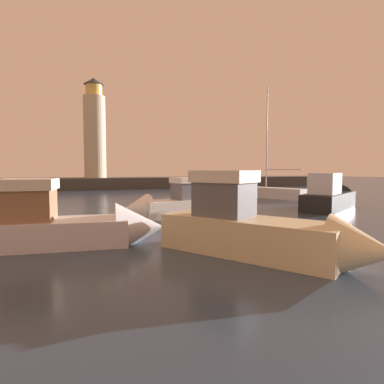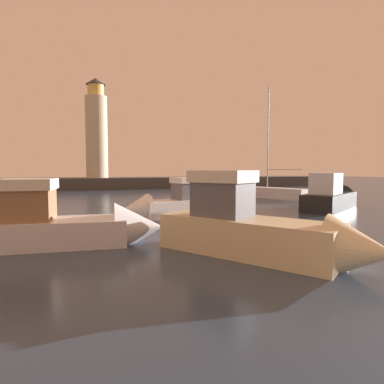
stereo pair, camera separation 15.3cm
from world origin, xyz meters
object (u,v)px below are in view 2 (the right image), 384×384
(lighthouse, at_px, (97,131))
(motorboat_0, at_px, (265,231))
(sailboat_moored, at_px, (273,192))
(motorboat_2, at_px, (333,197))
(motorboat_4, at_px, (77,225))
(motorboat_3, at_px, (166,205))

(lighthouse, bearing_deg, motorboat_0, -85.60)
(motorboat_0, distance_m, sailboat_moored, 23.72)
(lighthouse, bearing_deg, motorboat_2, -64.11)
(lighthouse, height_order, motorboat_0, lighthouse)
(motorboat_4, height_order, sailboat_moored, sailboat_moored)
(motorboat_0, height_order, motorboat_3, motorboat_0)
(lighthouse, distance_m, motorboat_4, 40.47)
(motorboat_3, bearing_deg, motorboat_4, -130.57)
(motorboat_2, bearing_deg, lighthouse, 115.89)
(motorboat_2, relative_size, sailboat_moored, 0.72)
(lighthouse, xyz_separation_m, sailboat_moored, (16.55, -23.97, -8.42))
(lighthouse, xyz_separation_m, motorboat_4, (-2.72, -39.52, -8.25))
(motorboat_0, distance_m, motorboat_3, 10.39)
(motorboat_4, bearing_deg, motorboat_0, -34.38)
(lighthouse, bearing_deg, sailboat_moored, -55.37)
(motorboat_3, height_order, sailboat_moored, sailboat_moored)
(motorboat_3, bearing_deg, sailboat_moored, 33.81)
(lighthouse, distance_m, motorboat_0, 44.55)
(motorboat_2, xyz_separation_m, motorboat_3, (-13.46, -0.24, -0.14))
(motorboat_2, relative_size, motorboat_4, 1.12)
(motorboat_0, xyz_separation_m, motorboat_3, (-0.77, 10.36, -0.18))
(motorboat_0, xyz_separation_m, sailboat_moored, (13.20, 19.71, -0.30))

